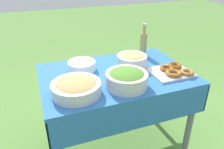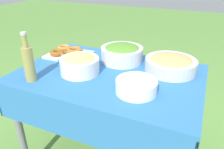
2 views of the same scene
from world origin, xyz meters
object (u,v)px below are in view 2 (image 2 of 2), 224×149
object	(u,v)px
plate_stack	(136,86)
olive_oil_bottle	(29,62)
donut_platter	(68,53)
bread_bowl	(171,64)
salad_bowl	(122,53)
pasta_bowl	(80,64)

from	to	relation	value
plate_stack	olive_oil_bottle	distance (m)	0.63
donut_platter	bread_bowl	bearing A→B (deg)	2.42
salad_bowl	donut_platter	world-z (taller)	salad_bowl
plate_stack	olive_oil_bottle	bearing A→B (deg)	-168.86
pasta_bowl	bread_bowl	bearing A→B (deg)	26.36
olive_oil_bottle	bread_bowl	bearing A→B (deg)	32.31
pasta_bowl	donut_platter	bearing A→B (deg)	137.62
salad_bowl	olive_oil_bottle	world-z (taller)	olive_oil_bottle
salad_bowl	plate_stack	world-z (taller)	salad_bowl
pasta_bowl	olive_oil_bottle	distance (m)	0.30
olive_oil_bottle	bread_bowl	size ratio (longest dim) A/B	0.90
donut_platter	plate_stack	world-z (taller)	plate_stack
pasta_bowl	donut_platter	size ratio (longest dim) A/B	0.81
plate_stack	bread_bowl	bearing A→B (deg)	70.93
plate_stack	salad_bowl	bearing A→B (deg)	121.71
donut_platter	olive_oil_bottle	size ratio (longest dim) A/B	1.04
olive_oil_bottle	plate_stack	bearing A→B (deg)	11.14
salad_bowl	olive_oil_bottle	bearing A→B (deg)	-128.26
plate_stack	bread_bowl	size ratio (longest dim) A/B	0.68
pasta_bowl	donut_platter	xyz separation A→B (m)	(-0.25, 0.23, -0.04)
pasta_bowl	olive_oil_bottle	size ratio (longest dim) A/B	0.84
plate_stack	pasta_bowl	bearing A→B (deg)	168.18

